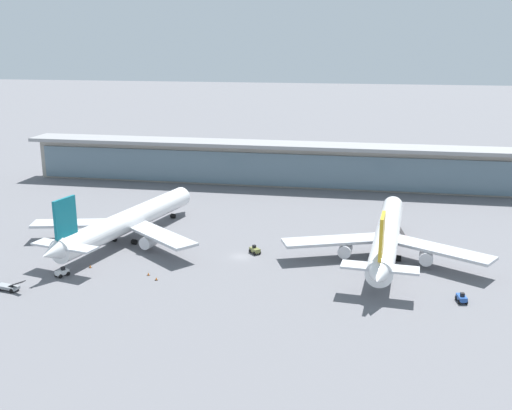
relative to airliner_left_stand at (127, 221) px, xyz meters
name	(u,v)px	position (x,y,z in m)	size (l,w,h in m)	color
ground_plane	(241,257)	(30.63, -5.84, -5.19)	(1200.00, 1200.00, 0.00)	slate
airliner_left_stand	(127,221)	(0.00, 0.00, 0.00)	(46.48, 61.36, 16.48)	white
airliner_centre_stand	(387,236)	(63.93, 0.00, 0.00)	(47.47, 61.94, 16.48)	white
service_truck_near_nose_blue	(462,298)	(77.92, -22.76, -4.32)	(2.14, 3.10, 2.05)	#234C9E
service_truck_under_wing_white	(62,272)	(-4.72, -24.84, -4.32)	(2.79, 3.32, 2.05)	silver
service_truck_mid_apron_olive	(255,250)	(33.34, -3.07, -4.32)	(3.20, 3.25, 2.05)	olive
service_truck_by_tail_grey	(9,287)	(-11.61, -33.97, -4.38)	(6.94, 2.66, 2.70)	gray
service_truck_on_taxiway_red	(72,233)	(-14.63, -1.16, -3.50)	(6.88, 6.69, 3.10)	#B21E1E
service_truck_at_far_stand_red	(405,238)	(68.92, 12.99, -4.38)	(3.87, 6.80, 2.70)	#B21E1E
terminal_building	(285,164)	(30.63, 67.24, 2.67)	(184.03, 12.80, 15.20)	#9E998E
safety_cone_alpha	(156,279)	(15.95, -23.25, -4.87)	(0.62, 0.62, 0.70)	orange
safety_cone_bravo	(148,274)	(13.32, -20.95, -4.87)	(0.62, 0.62, 0.70)	orange
safety_cone_charlie	(90,266)	(-1.08, -19.03, -4.87)	(0.62, 0.62, 0.70)	orange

